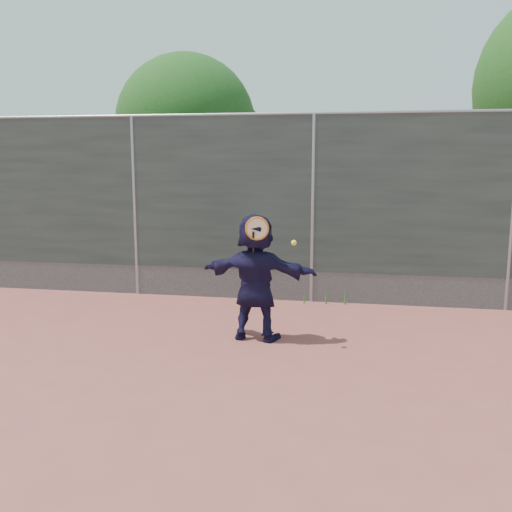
# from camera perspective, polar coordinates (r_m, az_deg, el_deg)

# --- Properties ---
(ground) EXTENTS (80.00, 80.00, 0.00)m
(ground) POSITION_cam_1_polar(r_m,az_deg,el_deg) (6.09, 2.62, -12.54)
(ground) COLOR #9E4C42
(ground) RESTS_ON ground
(player) EXTENTS (1.56, 0.66, 1.63)m
(player) POSITION_cam_1_polar(r_m,az_deg,el_deg) (7.27, 0.00, -2.11)
(player) COLOR black
(player) RESTS_ON ground
(fence) EXTENTS (20.00, 0.06, 3.03)m
(fence) POSITION_cam_1_polar(r_m,az_deg,el_deg) (9.15, 5.69, 5.13)
(fence) COLOR #38423D
(fence) RESTS_ON ground
(swing_action) EXTENTS (0.64, 0.17, 0.51)m
(swing_action) POSITION_cam_1_polar(r_m,az_deg,el_deg) (6.95, 0.45, 2.48)
(swing_action) COLOR #CA7113
(swing_action) RESTS_ON ground
(tree_left) EXTENTS (3.15, 3.00, 4.53)m
(tree_left) POSITION_cam_1_polar(r_m,az_deg,el_deg) (12.68, -6.25, 12.53)
(tree_left) COLOR #382314
(tree_left) RESTS_ON ground
(weed_clump) EXTENTS (0.68, 0.07, 0.30)m
(weed_clump) POSITION_cam_1_polar(r_m,az_deg,el_deg) (9.24, 7.30, -3.96)
(weed_clump) COLOR #387226
(weed_clump) RESTS_ON ground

